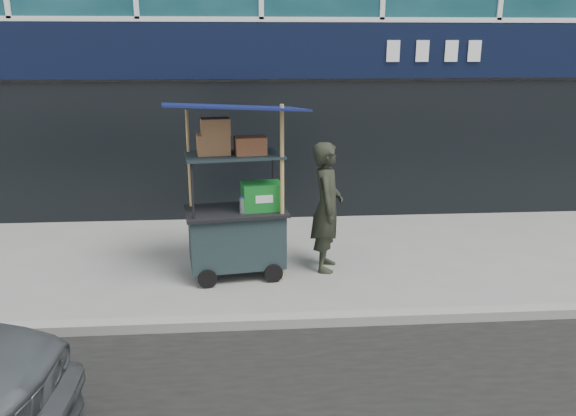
{
  "coord_description": "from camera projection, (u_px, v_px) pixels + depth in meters",
  "views": [
    {
      "loc": [
        -0.28,
        -5.79,
        2.98
      ],
      "look_at": [
        0.24,
        1.2,
        0.95
      ],
      "focal_mm": 35.0,
      "sensor_mm": 36.0,
      "label": 1
    }
  ],
  "objects": [
    {
      "name": "ground",
      "position": [
        275.0,
        318.0,
        6.4
      ],
      "size": [
        80.0,
        80.0,
        0.0
      ],
      "primitive_type": "plane",
      "color": "slate",
      "rests_on": "ground"
    },
    {
      "name": "vendor_man",
      "position": [
        327.0,
        207.0,
        7.59
      ],
      "size": [
        0.54,
        0.72,
        1.77
      ],
      "primitive_type": "imported",
      "rotation": [
        0.0,
        0.0,
        1.38
      ],
      "color": "black",
      "rests_on": "ground"
    },
    {
      "name": "vendor_cart",
      "position": [
        237.0,
        216.0,
        7.4
      ],
      "size": [
        1.9,
        1.46,
        2.35
      ],
      "rotation": [
        0.0,
        0.0,
        0.14
      ],
      "color": "black",
      "rests_on": "ground"
    },
    {
      "name": "curb",
      "position": [
        276.0,
        321.0,
        6.19
      ],
      "size": [
        80.0,
        0.18,
        0.12
      ],
      "primitive_type": "cube",
      "color": "gray",
      "rests_on": "ground"
    }
  ]
}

